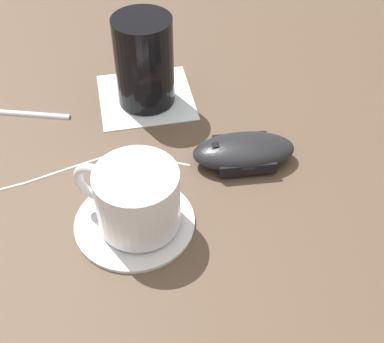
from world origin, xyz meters
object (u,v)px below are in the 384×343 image
at_px(drinking_glass, 144,61).
at_px(pen, 15,111).
at_px(saucer, 135,221).
at_px(coffee_cup, 136,198).
at_px(computer_mouse, 244,151).

relative_size(drinking_glass, pen, 1.06).
bearing_deg(saucer, drinking_glass, -127.63).
relative_size(saucer, coffee_cup, 1.17).
xyz_separation_m(coffee_cup, pen, (0.02, -0.25, -0.04)).
bearing_deg(drinking_glass, computer_mouse, 97.82).
bearing_deg(pen, coffee_cup, 95.27).
relative_size(coffee_cup, drinking_glass, 0.92).
xyz_separation_m(computer_mouse, pen, (0.17, -0.25, -0.01)).
relative_size(saucer, drinking_glass, 1.08).
bearing_deg(drinking_glass, pen, -27.65).
distance_m(saucer, computer_mouse, 0.15).
xyz_separation_m(coffee_cup, drinking_glass, (-0.13, -0.17, 0.02)).
relative_size(coffee_cup, computer_mouse, 0.81).
bearing_deg(computer_mouse, coffee_cup, 2.20).
relative_size(computer_mouse, pen, 1.21).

